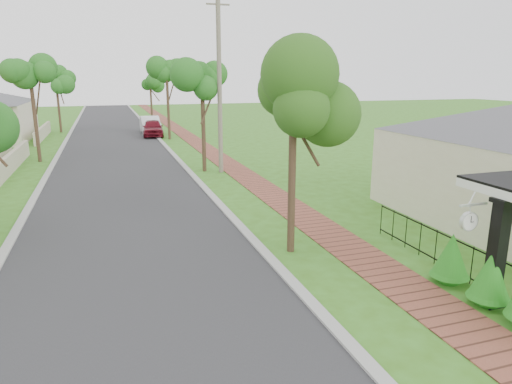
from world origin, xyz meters
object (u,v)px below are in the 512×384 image
porch_post (496,259)px  utility_pole (219,87)px  parked_car_red (153,128)px  parked_car_white (150,125)px  station_clock (469,220)px  near_tree (293,101)px

porch_post → utility_pole: size_ratio=0.28×
parked_car_red → parked_car_white: 2.29m
porch_post → station_clock: bearing=141.0°
parked_car_red → near_tree: near_tree is taller
parked_car_white → near_tree: near_tree is taller
parked_car_red → parked_car_white: bearing=94.8°
utility_pole → station_clock: utility_pole is taller
near_tree → station_clock: size_ratio=7.45×
near_tree → utility_pole: (0.84, 11.96, 0.13)m
porch_post → near_tree: (-3.09, 4.48, 3.30)m
porch_post → station_clock: size_ratio=3.38×
porch_post → utility_pole: bearing=97.8°
parked_car_white → utility_pole: (1.90, -19.19, 3.78)m
parked_car_white → near_tree: 31.38m
station_clock → porch_post: bearing=-39.0°
parked_car_red → station_clock: station_clock is taller
parked_car_red → station_clock: size_ratio=5.67×
parked_car_red → parked_car_white: parked_car_white is taller
parked_car_red → station_clock: bearing=-78.9°
parked_car_white → utility_pole: 19.65m
station_clock → utility_pole: bearing=96.2°
parked_car_red → near_tree: size_ratio=0.76×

